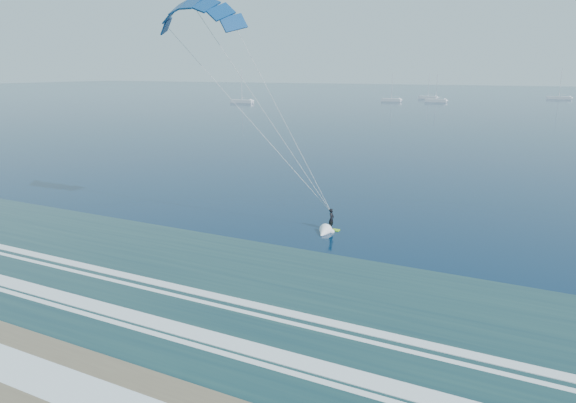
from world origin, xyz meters
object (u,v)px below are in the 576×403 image
at_px(sailboat_1, 391,100).
at_px(kitesurfer_rig, 263,110).
at_px(sailboat_7, 436,100).
at_px(sailboat_0, 242,101).
at_px(sailboat_2, 428,97).
at_px(sailboat_4, 559,97).

bearing_deg(sailboat_1, kitesurfer_rig, -77.66).
bearing_deg(sailboat_7, sailboat_1, -167.80).
bearing_deg(kitesurfer_rig, sailboat_7, 96.77).
bearing_deg(sailboat_0, sailboat_7, 30.26).
bearing_deg(sailboat_7, sailboat_0, -149.74).
distance_m(kitesurfer_rig, sailboat_1, 180.55).
relative_size(kitesurfer_rig, sailboat_0, 1.47).
relative_size(sailboat_0, sailboat_1, 1.16).
bearing_deg(sailboat_2, sailboat_4, 23.97).
height_order(kitesurfer_rig, sailboat_1, kitesurfer_rig).
xyz_separation_m(sailboat_0, sailboat_4, (111.73, 85.64, 0.00)).
height_order(sailboat_1, sailboat_7, sailboat_1).
xyz_separation_m(sailboat_0, sailboat_1, (49.99, 35.48, -0.01)).
xyz_separation_m(sailboat_1, sailboat_7, (17.20, 3.72, -0.01)).
bearing_deg(kitesurfer_rig, sailboat_1, 102.34).
distance_m(sailboat_1, sailboat_2, 28.38).
bearing_deg(sailboat_0, sailboat_1, 35.36).
relative_size(kitesurfer_rig, sailboat_1, 1.71).
distance_m(sailboat_0, sailboat_1, 61.30).
bearing_deg(sailboat_2, kitesurfer_rig, -81.79).
height_order(sailboat_4, sailboat_7, sailboat_4).
relative_size(sailboat_1, sailboat_4, 0.83).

